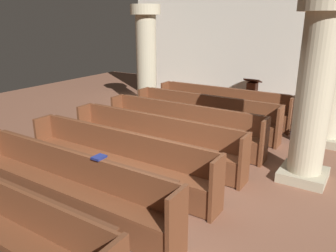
{
  "coord_description": "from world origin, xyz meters",
  "views": [
    {
      "loc": [
        2.94,
        -4.38,
        2.81
      ],
      "look_at": [
        -0.48,
        0.97,
        0.75
      ],
      "focal_mm": 35.51,
      "sensor_mm": 36.0,
      "label": 1
    }
  ],
  "objects": [
    {
      "name": "pew_row_4",
      "position": [
        -0.68,
        -0.35,
        0.51
      ],
      "size": [
        3.86,
        0.46,
        0.94
      ],
      "color": "brown",
      "rests_on": "ground"
    },
    {
      "name": "pew_row_2",
      "position": [
        -0.68,
        1.89,
        0.51
      ],
      "size": [
        3.86,
        0.46,
        0.94
      ],
      "color": "brown",
      "rests_on": "ground"
    },
    {
      "name": "ground_plane",
      "position": [
        0.0,
        0.0,
        0.0
      ],
      "size": [
        19.2,
        19.2,
        0.0
      ],
      "primitive_type": "plane",
      "color": "brown"
    },
    {
      "name": "kneeler_box_navy",
      "position": [
        1.54,
        3.73,
        0.13
      ],
      "size": [
        0.37,
        0.27,
        0.26
      ],
      "primitive_type": "cube",
      "color": "navy",
      "rests_on": "ground"
    },
    {
      "name": "pew_row_0",
      "position": [
        -0.68,
        4.14,
        0.51
      ],
      "size": [
        3.86,
        0.47,
        0.94
      ],
      "color": "brown",
      "rests_on": "ground"
    },
    {
      "name": "pew_row_3",
      "position": [
        -0.68,
        0.77,
        0.51
      ],
      "size": [
        3.86,
        0.46,
        0.94
      ],
      "color": "brown",
      "rests_on": "ground"
    },
    {
      "name": "pillar_aisle_side",
      "position": [
        2.06,
        3.84,
        1.68
      ],
      "size": [
        0.92,
        0.92,
        3.22
      ],
      "color": "tan",
      "rests_on": "ground"
    },
    {
      "name": "pillar_aisle_rear",
      "position": [
        2.06,
        1.59,
        1.68
      ],
      "size": [
        0.86,
        0.86,
        3.22
      ],
      "color": "tan",
      "rests_on": "ground"
    },
    {
      "name": "hymn_book",
      "position": [
        -0.18,
        -1.29,
        0.96
      ],
      "size": [
        0.15,
        0.18,
        0.03
      ],
      "primitive_type": "cube",
      "color": "navy",
      "rests_on": "pew_row_5"
    },
    {
      "name": "back_wall",
      "position": [
        0.0,
        6.08,
        2.25
      ],
      "size": [
        10.0,
        0.16,
        4.5
      ],
      "primitive_type": "cube",
      "color": "silver",
      "rests_on": "ground"
    },
    {
      "name": "pew_row_5",
      "position": [
        -0.68,
        -1.47,
        0.51
      ],
      "size": [
        3.86,
        0.47,
        0.94
      ],
      "color": "brown",
      "rests_on": "ground"
    },
    {
      "name": "pillar_far_side",
      "position": [
        -3.37,
        4.22,
        1.68
      ],
      "size": [
        0.92,
        0.92,
        3.22
      ],
      "color": "tan",
      "rests_on": "ground"
    },
    {
      "name": "lectern",
      "position": [
        -0.28,
        5.45,
        0.45
      ],
      "size": [
        0.48,
        0.45,
        1.08
      ],
      "color": "#492215",
      "rests_on": "ground"
    },
    {
      "name": "pew_row_1",
      "position": [
        -0.68,
        3.02,
        0.51
      ],
      "size": [
        3.86,
        0.46,
        0.94
      ],
      "color": "brown",
      "rests_on": "ground"
    }
  ]
}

